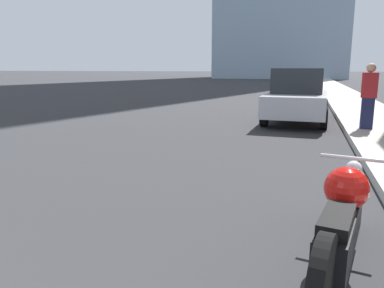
{
  "coord_description": "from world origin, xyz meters",
  "views": [
    {
      "loc": [
        3.07,
        0.66,
        1.68
      ],
      "look_at": [
        1.74,
        5.01,
        0.76
      ],
      "focal_mm": 35.0,
      "sensor_mm": 36.0,
      "label": 1
    }
  ],
  "objects_px": {
    "motorcycle": "(341,222)",
    "pedestrian": "(369,96)",
    "parked_car_silver": "(298,96)",
    "parked_car_yellow": "(301,82)"
  },
  "relations": [
    {
      "from": "motorcycle",
      "to": "parked_car_yellow",
      "type": "relative_size",
      "value": 0.52
    },
    {
      "from": "parked_car_yellow",
      "to": "pedestrian",
      "type": "xyz_separation_m",
      "value": [
        1.89,
        -13.36,
        0.16
      ]
    },
    {
      "from": "parked_car_silver",
      "to": "parked_car_yellow",
      "type": "bearing_deg",
      "value": 92.98
    },
    {
      "from": "parked_car_yellow",
      "to": "motorcycle",
      "type": "bearing_deg",
      "value": -86.81
    },
    {
      "from": "motorcycle",
      "to": "parked_car_silver",
      "type": "bearing_deg",
      "value": 105.13
    },
    {
      "from": "motorcycle",
      "to": "pedestrian",
      "type": "xyz_separation_m",
      "value": [
        1.17,
        7.25,
        0.57
      ]
    },
    {
      "from": "parked_car_silver",
      "to": "motorcycle",
      "type": "bearing_deg",
      "value": -83.89
    },
    {
      "from": "motorcycle",
      "to": "pedestrian",
      "type": "height_order",
      "value": "pedestrian"
    },
    {
      "from": "parked_car_yellow",
      "to": "pedestrian",
      "type": "relative_size",
      "value": 2.71
    },
    {
      "from": "motorcycle",
      "to": "pedestrian",
      "type": "relative_size",
      "value": 1.42
    }
  ]
}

